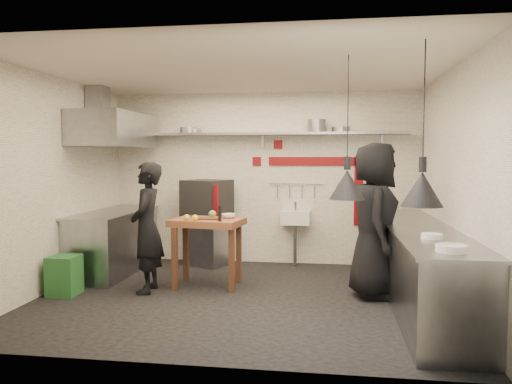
# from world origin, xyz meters

# --- Properties ---
(floor) EXTENTS (5.00, 5.00, 0.00)m
(floor) POSITION_xyz_m (0.00, 0.00, 0.00)
(floor) COLOR black
(floor) RESTS_ON ground
(ceiling) EXTENTS (5.00, 5.00, 0.00)m
(ceiling) POSITION_xyz_m (0.00, 0.00, 2.80)
(ceiling) COLOR beige
(ceiling) RESTS_ON floor
(wall_back) EXTENTS (5.00, 0.04, 2.80)m
(wall_back) POSITION_xyz_m (0.00, 2.10, 1.40)
(wall_back) COLOR white
(wall_back) RESTS_ON floor
(wall_front) EXTENTS (5.00, 0.04, 2.80)m
(wall_front) POSITION_xyz_m (0.00, -2.10, 1.40)
(wall_front) COLOR white
(wall_front) RESTS_ON floor
(wall_left) EXTENTS (0.04, 4.20, 2.80)m
(wall_left) POSITION_xyz_m (-2.50, 0.00, 1.40)
(wall_left) COLOR white
(wall_left) RESTS_ON floor
(wall_right) EXTENTS (0.04, 4.20, 2.80)m
(wall_right) POSITION_xyz_m (2.50, 0.00, 1.40)
(wall_right) COLOR white
(wall_right) RESTS_ON floor
(red_band_horiz) EXTENTS (1.70, 0.02, 0.14)m
(red_band_horiz) POSITION_xyz_m (0.95, 2.08, 1.68)
(red_band_horiz) COLOR maroon
(red_band_horiz) RESTS_ON wall_back
(red_band_vert) EXTENTS (0.14, 0.02, 1.10)m
(red_band_vert) POSITION_xyz_m (1.55, 2.08, 1.20)
(red_band_vert) COLOR maroon
(red_band_vert) RESTS_ON wall_back
(red_tile_a) EXTENTS (0.14, 0.02, 0.14)m
(red_tile_a) POSITION_xyz_m (0.25, 2.08, 1.95)
(red_tile_a) COLOR maroon
(red_tile_a) RESTS_ON wall_back
(red_tile_b) EXTENTS (0.14, 0.02, 0.14)m
(red_tile_b) POSITION_xyz_m (-0.10, 2.08, 1.68)
(red_tile_b) COLOR maroon
(red_tile_b) RESTS_ON wall_back
(back_shelf) EXTENTS (4.60, 0.34, 0.04)m
(back_shelf) POSITION_xyz_m (0.00, 1.92, 2.12)
(back_shelf) COLOR gray
(back_shelf) RESTS_ON wall_back
(shelf_bracket_left) EXTENTS (0.04, 0.06, 0.24)m
(shelf_bracket_left) POSITION_xyz_m (-1.90, 2.07, 2.02)
(shelf_bracket_left) COLOR gray
(shelf_bracket_left) RESTS_ON wall_back
(shelf_bracket_mid) EXTENTS (0.04, 0.06, 0.24)m
(shelf_bracket_mid) POSITION_xyz_m (0.00, 2.07, 2.02)
(shelf_bracket_mid) COLOR gray
(shelf_bracket_mid) RESTS_ON wall_back
(shelf_bracket_right) EXTENTS (0.04, 0.06, 0.24)m
(shelf_bracket_right) POSITION_xyz_m (1.90, 2.07, 2.02)
(shelf_bracket_right) COLOR gray
(shelf_bracket_right) RESTS_ON wall_back
(pan_far_left) EXTENTS (0.30, 0.30, 0.09)m
(pan_far_left) POSITION_xyz_m (-1.20, 1.92, 2.19)
(pan_far_left) COLOR gray
(pan_far_left) RESTS_ON back_shelf
(pan_mid_left) EXTENTS (0.31, 0.31, 0.07)m
(pan_mid_left) POSITION_xyz_m (-1.12, 1.92, 2.18)
(pan_mid_left) COLOR gray
(pan_mid_left) RESTS_ON back_shelf
(stock_pot) EXTENTS (0.36, 0.36, 0.20)m
(stock_pot) POSITION_xyz_m (0.88, 1.92, 2.24)
(stock_pot) COLOR gray
(stock_pot) RESTS_ON back_shelf
(pan_right) EXTENTS (0.37, 0.37, 0.08)m
(pan_right) POSITION_xyz_m (1.26, 1.92, 2.18)
(pan_right) COLOR gray
(pan_right) RESTS_ON back_shelf
(oven_stand) EXTENTS (0.76, 0.74, 0.80)m
(oven_stand) POSITION_xyz_m (-0.84, 1.76, 0.40)
(oven_stand) COLOR gray
(oven_stand) RESTS_ON floor
(combi_oven) EXTENTS (0.84, 0.82, 0.58)m
(combi_oven) POSITION_xyz_m (-0.87, 1.76, 1.09)
(combi_oven) COLOR black
(combi_oven) RESTS_ON oven_stand
(oven_door) EXTENTS (0.46, 0.23, 0.46)m
(oven_door) POSITION_xyz_m (-0.82, 1.48, 1.09)
(oven_door) COLOR maroon
(oven_door) RESTS_ON combi_oven
(oven_glass) EXTENTS (0.34, 0.17, 0.34)m
(oven_glass) POSITION_xyz_m (-0.87, 1.47, 1.09)
(oven_glass) COLOR black
(oven_glass) RESTS_ON oven_door
(hand_sink) EXTENTS (0.46, 0.34, 0.22)m
(hand_sink) POSITION_xyz_m (0.55, 1.92, 0.78)
(hand_sink) COLOR silver
(hand_sink) RESTS_ON wall_back
(sink_tap) EXTENTS (0.03, 0.03, 0.14)m
(sink_tap) POSITION_xyz_m (0.55, 1.92, 0.96)
(sink_tap) COLOR gray
(sink_tap) RESTS_ON hand_sink
(sink_drain) EXTENTS (0.06, 0.06, 0.66)m
(sink_drain) POSITION_xyz_m (0.55, 1.88, 0.34)
(sink_drain) COLOR gray
(sink_drain) RESTS_ON floor
(utensil_rail) EXTENTS (0.90, 0.02, 0.02)m
(utensil_rail) POSITION_xyz_m (0.55, 2.06, 1.32)
(utensil_rail) COLOR gray
(utensil_rail) RESTS_ON wall_back
(counter_right) EXTENTS (0.70, 3.80, 0.90)m
(counter_right) POSITION_xyz_m (2.15, 0.00, 0.45)
(counter_right) COLOR gray
(counter_right) RESTS_ON floor
(counter_right_top) EXTENTS (0.76, 3.90, 0.03)m
(counter_right_top) POSITION_xyz_m (2.15, 0.00, 0.92)
(counter_right_top) COLOR gray
(counter_right_top) RESTS_ON counter_right
(plate_stack) EXTENTS (0.31, 0.31, 0.07)m
(plate_stack) POSITION_xyz_m (2.12, -1.61, 0.96)
(plate_stack) COLOR silver
(plate_stack) RESTS_ON counter_right_top
(small_bowl_right) EXTENTS (0.26, 0.26, 0.05)m
(small_bowl_right) POSITION_xyz_m (2.10, -0.89, 0.96)
(small_bowl_right) COLOR silver
(small_bowl_right) RESTS_ON counter_right_top
(counter_left) EXTENTS (0.70, 1.90, 0.90)m
(counter_left) POSITION_xyz_m (-2.15, 1.05, 0.45)
(counter_left) COLOR gray
(counter_left) RESTS_ON floor
(counter_left_top) EXTENTS (0.76, 2.00, 0.03)m
(counter_left_top) POSITION_xyz_m (-2.15, 1.05, 0.92)
(counter_left_top) COLOR gray
(counter_left_top) RESTS_ON counter_left
(extractor_hood) EXTENTS (0.78, 1.60, 0.50)m
(extractor_hood) POSITION_xyz_m (-2.10, 1.05, 2.15)
(extractor_hood) COLOR gray
(extractor_hood) RESTS_ON ceiling
(hood_duct) EXTENTS (0.28, 0.28, 0.50)m
(hood_duct) POSITION_xyz_m (-2.35, 1.05, 2.55)
(hood_duct) COLOR gray
(hood_duct) RESTS_ON ceiling
(green_bin) EXTENTS (0.36, 0.36, 0.50)m
(green_bin) POSITION_xyz_m (-2.24, -0.24, 0.25)
(green_bin) COLOR #23602A
(green_bin) RESTS_ON floor
(prep_table) EXTENTS (1.00, 0.76, 0.92)m
(prep_table) POSITION_xyz_m (-0.54, 0.44, 0.46)
(prep_table) COLOR brown
(prep_table) RESTS_ON floor
(cutting_board) EXTENTS (0.32, 0.24, 0.02)m
(cutting_board) POSITION_xyz_m (-0.50, 0.38, 0.93)
(cutting_board) COLOR #4D2D1C
(cutting_board) RESTS_ON prep_table
(pepper_mill) EXTENTS (0.05, 0.05, 0.20)m
(pepper_mill) POSITION_xyz_m (-0.31, 0.20, 1.02)
(pepper_mill) COLOR black
(pepper_mill) RESTS_ON prep_table
(lemon_a) EXTENTS (0.10, 0.10, 0.08)m
(lemon_a) POSITION_xyz_m (-0.76, 0.23, 0.96)
(lemon_a) COLOR yellow
(lemon_a) RESTS_ON prep_table
(lemon_b) EXTENTS (0.10, 0.10, 0.08)m
(lemon_b) POSITION_xyz_m (-0.65, 0.22, 0.96)
(lemon_b) COLOR yellow
(lemon_b) RESTS_ON prep_table
(veg_ball) EXTENTS (0.12, 0.12, 0.11)m
(veg_ball) POSITION_xyz_m (-0.49, 0.55, 0.97)
(veg_ball) COLOR olive
(veg_ball) RESTS_ON prep_table
(steel_tray) EXTENTS (0.18, 0.14, 0.03)m
(steel_tray) POSITION_xyz_m (-0.80, 0.55, 0.94)
(steel_tray) COLOR gray
(steel_tray) RESTS_ON prep_table
(bowl) EXTENTS (0.20, 0.20, 0.06)m
(bowl) POSITION_xyz_m (-0.27, 0.54, 0.95)
(bowl) COLOR silver
(bowl) RESTS_ON prep_table
(heat_lamp_near) EXTENTS (0.46, 0.46, 1.50)m
(heat_lamp_near) POSITION_xyz_m (1.26, -0.76, 2.05)
(heat_lamp_near) COLOR black
(heat_lamp_near) RESTS_ON ceiling
(heat_lamp_far) EXTENTS (0.48, 0.48, 1.50)m
(heat_lamp_far) POSITION_xyz_m (1.91, -1.35, 2.05)
(heat_lamp_far) COLOR black
(heat_lamp_far) RESTS_ON ceiling
(chef_left) EXTENTS (0.47, 0.65, 1.68)m
(chef_left) POSITION_xyz_m (-1.24, 0.06, 0.84)
(chef_left) COLOR black
(chef_left) RESTS_ON floor
(chef_right) EXTENTS (0.62, 0.95, 1.93)m
(chef_right) POSITION_xyz_m (1.64, 0.26, 0.96)
(chef_right) COLOR black
(chef_right) RESTS_ON floor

